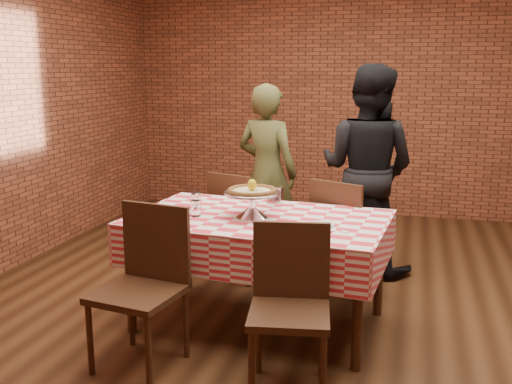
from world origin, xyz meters
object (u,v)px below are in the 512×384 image
chair_near_right (289,314)px  diner_olive (267,173)px  table (259,271)px  chair_far_left (243,224)px  water_glass_left (195,208)px  diner_black (367,170)px  pizza_stand (252,205)px  pizza (252,191)px  water_glass_right (196,200)px  chair_near_left (138,290)px  chair_far_right (348,237)px  condiment_caddy (275,196)px

chair_near_right → diner_olive: bearing=97.9°
table → chair_far_left: 0.94m
water_glass_left → diner_black: size_ratio=0.06×
chair_far_left → diner_black: bearing=-135.7°
water_glass_left → diner_olive: 1.49m
table → chair_near_right: size_ratio=1.84×
pizza_stand → water_glass_left: bearing=-168.8°
diner_olive → chair_far_left: bearing=98.2°
diner_black → table: bearing=84.3°
pizza → water_glass_left: 0.40m
table → water_glass_right: (-0.50, 0.14, 0.44)m
table → chair_near_left: chair_near_left is taller
water_glass_right → chair_far_left: size_ratio=0.12×
chair_far_left → chair_far_right: 0.90m
chair_near_left → chair_far_left: chair_near_left is taller
chair_far_left → chair_far_right: chair_far_right is taller
table → chair_near_left: bearing=-124.7°
water_glass_right → chair_far_right: 1.22m
pizza_stand → chair_far_left: pizza_stand is taller
water_glass_right → chair_far_right: (1.02, 0.56, -0.35)m
diner_black → diner_olive: bearing=13.9°
chair_far_left → water_glass_left: bearing=106.1°
condiment_caddy → chair_far_right: (0.48, 0.38, -0.37)m
diner_olive → diner_black: diner_black is taller
water_glass_left → chair_near_right: 1.13m
table → chair_far_right: size_ratio=1.81×
water_glass_left → chair_far_right: 1.27m
diner_black → pizza: bearing=83.2°
pizza_stand → chair_far_left: 1.02m
table → condiment_caddy: bearing=83.1°
water_glass_right → diner_olive: 1.27m
table → pizza_stand: (-0.04, -0.02, 0.47)m
pizza → diner_olive: (-0.25, 1.41, -0.14)m
condiment_caddy → chair_far_right: 0.72m
chair_near_left → table: bearing=64.1°
table → condiment_caddy: 0.55m
pizza → chair_near_left: pizza is taller
condiment_caddy → chair_far_left: bearing=129.1°
chair_far_left → diner_olive: (0.07, 0.53, 0.35)m
condiment_caddy → chair_far_right: size_ratio=0.16×
condiment_caddy → chair_near_left: size_ratio=0.15×
pizza_stand → chair_near_right: size_ratio=0.42×
chair_near_right → table: bearing=106.1°
water_glass_right → chair_near_right: 1.35m
water_glass_left → chair_far_right: chair_far_right is taller
chair_far_left → pizza_stand: bearing=129.2°
table → diner_olive: size_ratio=1.04×
pizza → condiment_caddy: (0.08, 0.34, -0.10)m
water_glass_right → pizza_stand: bearing=-19.5°
water_glass_right → condiment_caddy: (0.54, 0.17, 0.02)m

